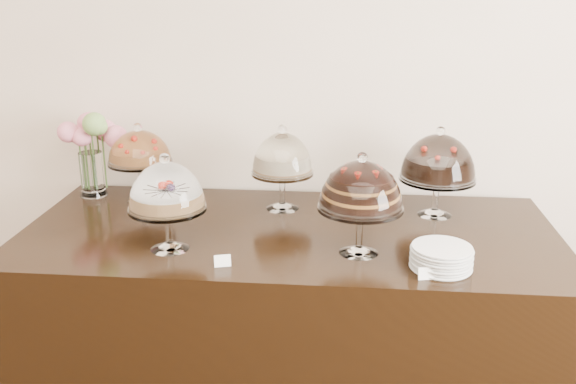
# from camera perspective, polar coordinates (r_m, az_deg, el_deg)

# --- Properties ---
(wall_back) EXTENTS (5.00, 0.04, 3.00)m
(wall_back) POSITION_cam_1_polar(r_m,az_deg,el_deg) (3.03, 4.95, 11.07)
(wall_back) COLOR beige
(wall_back) RESTS_ON ground
(display_counter) EXTENTS (2.20, 1.00, 0.90)m
(display_counter) POSITION_cam_1_polar(r_m,az_deg,el_deg) (2.86, 0.10, -11.75)
(display_counter) COLOR black
(display_counter) RESTS_ON ground
(cake_stand_sugar_sponge) EXTENTS (0.29, 0.29, 0.38)m
(cake_stand_sugar_sponge) POSITION_cam_1_polar(r_m,az_deg,el_deg) (2.44, -10.75, 0.10)
(cake_stand_sugar_sponge) COLOR white
(cake_stand_sugar_sponge) RESTS_ON display_counter
(cake_stand_choco_layer) EXTENTS (0.32, 0.32, 0.39)m
(cake_stand_choco_layer) POSITION_cam_1_polar(r_m,az_deg,el_deg) (2.36, 6.51, 0.29)
(cake_stand_choco_layer) COLOR white
(cake_stand_choco_layer) RESTS_ON display_counter
(cake_stand_cheesecake) EXTENTS (0.28, 0.28, 0.38)m
(cake_stand_cheesecake) POSITION_cam_1_polar(r_m,az_deg,el_deg) (2.83, -0.51, 3.09)
(cake_stand_cheesecake) COLOR white
(cake_stand_cheesecake) RESTS_ON display_counter
(cake_stand_dark_choco) EXTENTS (0.33, 0.33, 0.40)m
(cake_stand_dark_choco) POSITION_cam_1_polar(r_m,az_deg,el_deg) (2.82, 13.23, 2.69)
(cake_stand_dark_choco) COLOR white
(cake_stand_dark_choco) RESTS_ON display_counter
(cake_stand_fruit_tart) EXTENTS (0.29, 0.29, 0.37)m
(cake_stand_fruit_tart) POSITION_cam_1_polar(r_m,az_deg,el_deg) (3.00, -13.07, 3.58)
(cake_stand_fruit_tart) COLOR white
(cake_stand_fruit_tart) RESTS_ON display_counter
(flower_vase) EXTENTS (0.31, 0.27, 0.42)m
(flower_vase) POSITION_cam_1_polar(r_m,az_deg,el_deg) (3.14, -16.97, 4.26)
(flower_vase) COLOR white
(flower_vase) RESTS_ON display_counter
(plate_stack) EXTENTS (0.22, 0.22, 0.08)m
(plate_stack) POSITION_cam_1_polar(r_m,az_deg,el_deg) (2.36, 13.47, -5.68)
(plate_stack) COLOR silver
(plate_stack) RESTS_ON display_counter
(price_card_left) EXTENTS (0.06, 0.03, 0.04)m
(price_card_left) POSITION_cam_1_polar(r_m,az_deg,el_deg) (2.33, -5.84, -6.11)
(price_card_left) COLOR white
(price_card_left) RESTS_ON display_counter
(price_card_right) EXTENTS (0.06, 0.03, 0.04)m
(price_card_right) POSITION_cam_1_polar(r_m,az_deg,el_deg) (2.28, 12.23, -7.09)
(price_card_right) COLOR white
(price_card_right) RESTS_ON display_counter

